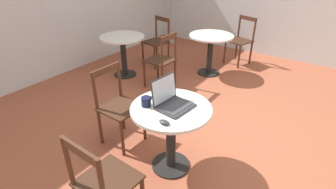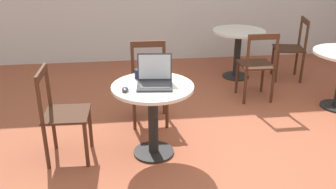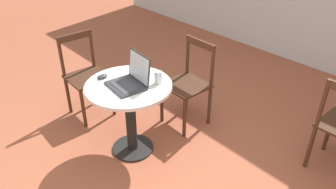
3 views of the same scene
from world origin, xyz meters
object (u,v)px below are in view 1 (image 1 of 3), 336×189
object	(u,v)px
cafe_table_far	(123,46)
mouse	(164,122)
chair_far_front	(162,61)
chair_near_back	(118,107)
cafe_table_near	(171,123)
chair_mid_right	(241,41)
laptop	(172,101)
cafe_table_mid	(211,45)
mug	(146,101)
chair_near_left	(104,184)
chair_far_right	(157,42)
drinking_glass	(162,90)

from	to	relation	value
cafe_table_far	mouse	size ratio (longest dim) A/B	7.54
chair_far_front	chair_near_back	bearing A→B (deg)	-163.04
cafe_table_near	cafe_table_far	bearing A→B (deg)	54.60
chair_mid_right	laptop	distance (m)	3.18
cafe_table_mid	cafe_table_far	distance (m)	1.52
chair_near_back	mug	bearing A→B (deg)	-103.56
mug	cafe_table_far	bearing A→B (deg)	49.56
cafe_table_far	chair_mid_right	world-z (taller)	chair_mid_right
cafe_table_mid	mouse	size ratio (longest dim) A/B	7.54
mug	cafe_table_mid	bearing A→B (deg)	13.32
cafe_table_mid	mug	xyz separation A→B (m)	(-2.45, -0.58, 0.22)
chair_near_left	chair_mid_right	xyz separation A→B (m)	(3.97, 0.51, 0.00)
chair_far_right	laptop	world-z (taller)	laptop
mouse	mug	size ratio (longest dim) A/B	0.79
cafe_table_far	chair_near_back	world-z (taller)	chair_near_back
chair_near_left	mouse	world-z (taller)	chair_near_left
cafe_table_mid	chair_near_left	size ratio (longest dim) A/B	0.84
chair_far_front	mouse	distance (m)	2.09
cafe_table_far	cafe_table_mid	bearing A→B (deg)	-51.91
cafe_table_far	laptop	bearing A→B (deg)	-125.11
mug	chair_near_left	bearing A→B (deg)	-166.31
chair_mid_right	mug	world-z (taller)	chair_mid_right
chair_far_front	drinking_glass	xyz separation A→B (m)	(-1.26, -0.94, 0.31)
mug	cafe_table_near	bearing A→B (deg)	-62.34
chair_mid_right	cafe_table_far	bearing A→B (deg)	140.28
chair_far_front	chair_far_right	bearing A→B (deg)	41.62
chair_near_back	mouse	world-z (taller)	chair_near_back
chair_near_left	drinking_glass	bearing A→B (deg)	10.50
chair_near_left	mug	xyz separation A→B (m)	(0.73, 0.18, 0.30)
chair_near_left	chair_near_back	size ratio (longest dim) A/B	1.00
laptop	mug	world-z (taller)	laptop
chair_far_front	chair_near_left	bearing A→B (deg)	-153.38
cafe_table_near	chair_far_front	world-z (taller)	chair_far_front
chair_mid_right	drinking_glass	world-z (taller)	chair_mid_right
laptop	mouse	bearing A→B (deg)	-157.62
cafe_table_near	cafe_table_mid	xyz separation A→B (m)	(2.34, 0.78, 0.00)
chair_near_left	chair_near_back	xyz separation A→B (m)	(0.85, 0.70, 0.00)
mouse	chair_mid_right	bearing A→B (deg)	10.79
cafe_table_far	mug	size ratio (longest dim) A/B	5.92
chair_far_right	drinking_glass	bearing A→B (deg)	-141.30
mug	chair_far_right	bearing A→B (deg)	35.47
cafe_table_near	cafe_table_far	distance (m)	2.43
cafe_table_near	chair_far_right	bearing A→B (deg)	40.10
chair_mid_right	laptop	world-z (taller)	laptop
chair_near_back	mug	world-z (taller)	chair_near_back
cafe_table_far	drinking_glass	world-z (taller)	drinking_glass
chair_near_left	cafe_table_near	bearing A→B (deg)	-1.82
laptop	chair_far_front	bearing A→B (deg)	39.48
cafe_table_mid	chair_near_back	world-z (taller)	chair_near_back
cafe_table_far	chair_near_left	distance (m)	2.97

